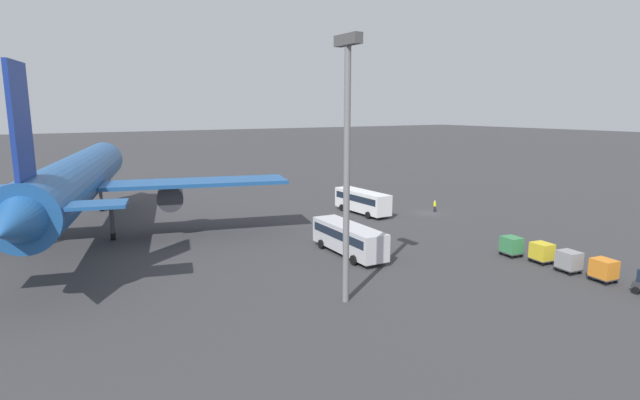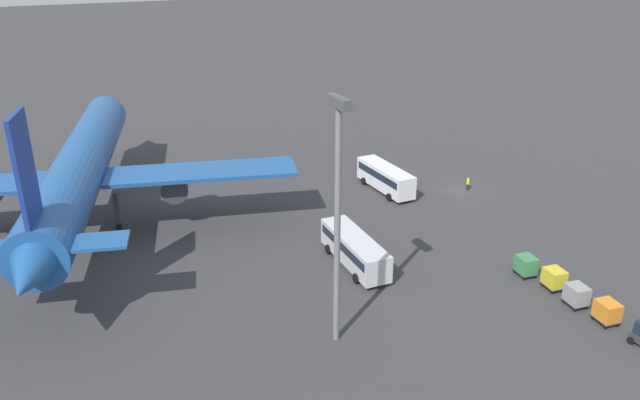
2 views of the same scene
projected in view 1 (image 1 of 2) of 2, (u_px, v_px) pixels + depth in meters
The scene contains 10 objects.
ground_plane at pixel (428, 213), 73.81m from camera, with size 600.00×600.00×0.00m, color #38383A.
airplane at pixel (78, 180), 57.84m from camera, with size 55.35×48.03×18.70m.
shuttle_bus_near at pixel (362, 200), 72.93m from camera, with size 10.43×3.18×3.35m.
shuttle_bus_far at pixel (349, 237), 52.42m from camera, with size 10.96×3.60×3.18m.
worker_person at pixel (435, 206), 74.37m from camera, with size 0.38×0.38×1.74m.
cargo_cart_orange at pixel (604, 269), 44.24m from camera, with size 2.20×1.93×2.06m.
cargo_cart_grey at pixel (569, 260), 46.75m from camera, with size 2.20×1.93×2.06m.
cargo_cart_yellow at pixel (542, 252), 49.60m from camera, with size 2.20×1.93×2.06m.
cargo_cart_green at pixel (511, 245), 51.95m from camera, with size 2.20×1.93×2.06m.
light_pole at pixel (347, 147), 37.74m from camera, with size 2.80×0.70×20.56m.
Camera 1 is at (-53.59, 51.05, 15.21)m, focal length 28.00 mm.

